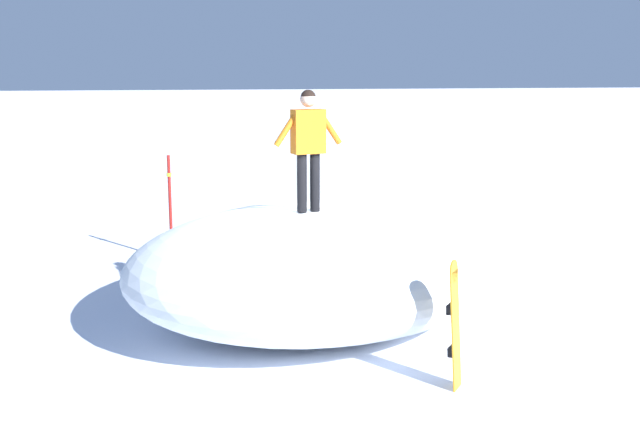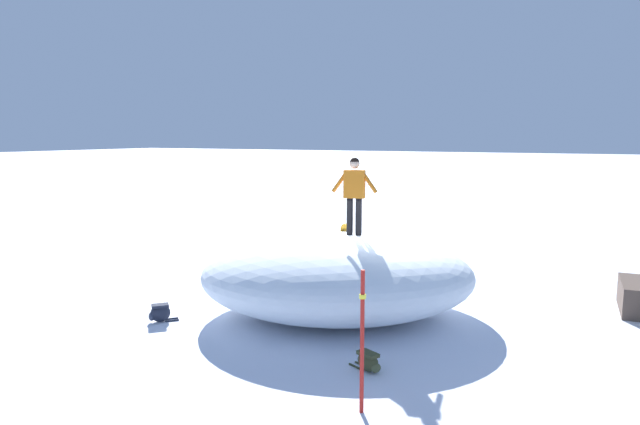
% 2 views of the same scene
% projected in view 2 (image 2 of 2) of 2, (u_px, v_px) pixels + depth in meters
% --- Properties ---
extents(ground, '(240.00, 240.00, 0.00)m').
position_uv_depth(ground, '(369.00, 309.00, 12.85)').
color(ground, white).
extents(snow_mound, '(7.59, 7.15, 1.73)m').
position_uv_depth(snow_mound, '(337.00, 275.00, 12.50)').
color(snow_mound, white).
rests_on(snow_mound, ground).
extents(snowboarder_standing, '(1.02, 0.32, 1.71)m').
position_uv_depth(snowboarder_standing, '(354.00, 189.00, 12.42)').
color(snowboarder_standing, black).
rests_on(snowboarder_standing, snow_mound).
extents(snowboard_primary_upright, '(0.26, 0.28, 1.56)m').
position_uv_depth(snowboard_primary_upright, '(344.00, 251.00, 15.40)').
color(snowboard_primary_upright, orange).
rests_on(snowboard_primary_upright, ground).
extents(backpack_near, '(0.66, 0.44, 0.33)m').
position_uv_depth(backpack_near, '(368.00, 362.00, 9.46)').
color(backpack_near, '#383D23').
rests_on(backpack_near, ground).
extents(backpack_far, '(0.56, 0.58, 0.38)m').
position_uv_depth(backpack_far, '(160.00, 313.00, 11.98)').
color(backpack_far, '#1E2333').
rests_on(backpack_far, ground).
extents(trail_marker_pole, '(0.10, 0.10, 2.09)m').
position_uv_depth(trail_marker_pole, '(362.00, 339.00, 7.94)').
color(trail_marker_pole, '#A51E19').
rests_on(trail_marker_pole, ground).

